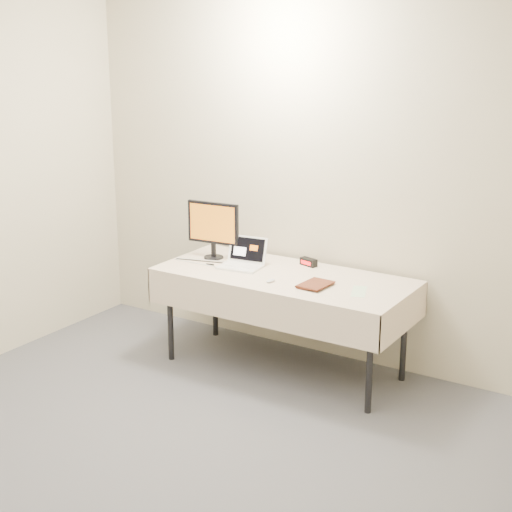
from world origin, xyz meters
The scene contains 10 objects.
ground centered at (0.00, 0.00, 0.00)m, with size 5.00×5.00×0.00m, color #525258.
back_wall centered at (0.00, 2.50, 1.35)m, with size 4.00×0.10×2.70m, color beige.
table centered at (0.00, 2.05, 0.68)m, with size 1.86×0.81×0.74m.
laptop centered at (-0.36, 2.07, 0.79)m, with size 0.34×0.32×0.21m.
monitor centered at (-0.67, 2.12, 1.00)m, with size 0.43×0.16×0.44m.
book centered at (0.23, 1.93, 0.86)m, with size 0.18×0.02×0.24m, color maroon.
alarm_clock centered at (0.04, 2.34, 0.77)m, with size 0.14×0.09×0.06m.
clicker centered at (0.01, 1.84, 0.75)m, with size 0.04×0.08×0.02m, color silver.
paper_form centered at (0.62, 1.99, 0.74)m, with size 0.09×0.24×0.00m, color #C2E8B9.
usb_dongle centered at (-0.59, 1.95, 0.74)m, with size 0.06×0.02×0.01m, color black.
Camera 1 is at (2.70, -2.61, 2.43)m, focal length 55.00 mm.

